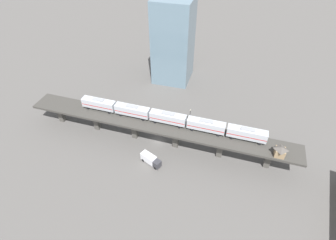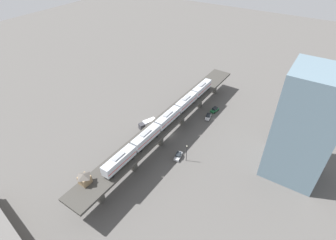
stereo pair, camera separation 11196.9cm
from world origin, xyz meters
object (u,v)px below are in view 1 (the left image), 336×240
object	(u,v)px
delivery_truck	(151,159)
street_lamp	(190,116)
signal_hut	(280,151)
street_car_silver	(189,127)
office_tower	(173,41)
street_car_white	(120,117)
subway_train	(168,118)
street_car_green	(106,114)

from	to	relation	value
delivery_truck	street_lamp	size ratio (longest dim) A/B	1.08
signal_hut	street_car_silver	xyz separation A→B (m)	(-12.43, -29.31, -9.12)
street_lamp	delivery_truck	bearing A→B (deg)	-19.67
signal_hut	office_tower	size ratio (longest dim) A/B	0.09
street_lamp	office_tower	bearing A→B (deg)	-154.16
street_car_white	office_tower	xyz separation A→B (m)	(-34.84, 11.66, 17.06)
signal_hut	street_car_white	distance (m)	57.82
subway_train	office_tower	xyz separation A→B (m)	(-41.32, -9.43, 7.20)
delivery_truck	office_tower	bearing A→B (deg)	-172.54
street_car_green	street_car_white	bearing A→B (deg)	88.60
subway_train	delivery_truck	xyz separation A→B (m)	(11.18, -2.56, -9.04)
street_car_white	street_lamp	bearing A→B (deg)	99.43
delivery_truck	office_tower	xyz separation A→B (m)	(-52.50, -6.87, 16.24)
street_car_silver	delivery_truck	distance (m)	20.74
office_tower	subway_train	bearing A→B (deg)	12.86
signal_hut	delivery_truck	bearing A→B (deg)	-80.00
street_car_green	delivery_truck	size ratio (longest dim) A/B	0.62
delivery_truck	street_car_silver	bearing A→B (deg)	156.74
street_car_white	delivery_truck	xyz separation A→B (m)	(17.66, 18.53, 0.82)
signal_hut	delivery_truck	distance (m)	38.96
subway_train	street_car_white	bearing A→B (deg)	-107.08
delivery_truck	office_tower	size ratio (longest dim) A/B	0.21
subway_train	delivery_truck	world-z (taller)	subway_train
street_car_silver	office_tower	size ratio (longest dim) A/B	0.13
street_car_white	street_car_silver	world-z (taller)	same
street_car_green	delivery_truck	bearing A→B (deg)	54.12
street_car_white	street_car_green	world-z (taller)	same
subway_train	delivery_truck	bearing A→B (deg)	-12.89
street_car_white	street_lamp	distance (m)	26.96
street_car_white	delivery_truck	world-z (taller)	delivery_truck
street_car_silver	street_lamp	size ratio (longest dim) A/B	0.67
street_car_white	subway_train	bearing A→B (deg)	72.92
signal_hut	street_lamp	world-z (taller)	signal_hut
street_car_white	street_lamp	size ratio (longest dim) A/B	0.68
subway_train	office_tower	bearing A→B (deg)	-167.14
street_lamp	office_tower	xyz separation A→B (m)	(-30.46, -14.75, 13.89)
delivery_truck	office_tower	world-z (taller)	office_tower
subway_train	delivery_truck	size ratio (longest dim) A/B	8.33
signal_hut	street_lamp	bearing A→B (deg)	-117.53
street_car_green	subway_train	bearing A→B (deg)	76.29
signal_hut	street_car_green	distance (m)	63.76
subway_train	street_lamp	distance (m)	13.83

